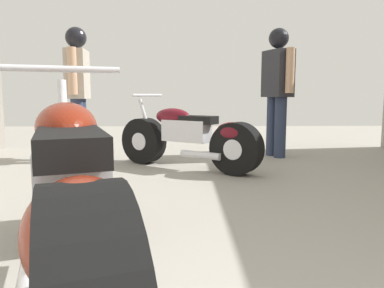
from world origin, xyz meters
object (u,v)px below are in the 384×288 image
at_px(motorcycle_maroon_cruiser, 71,201).
at_px(mechanic_in_blue, 277,81).
at_px(motorcycle_black_naked, 189,138).
at_px(mechanic_with_helmet, 78,82).

relative_size(motorcycle_maroon_cruiser, mechanic_in_blue, 1.21).
bearing_deg(motorcycle_black_naked, motorcycle_maroon_cruiser, -100.27).
height_order(mechanic_in_blue, mechanic_with_helmet, mechanic_in_blue).
distance_m(motorcycle_maroon_cruiser, mechanic_with_helmet, 3.72).
bearing_deg(motorcycle_black_naked, mechanic_in_blue, 34.95).
relative_size(motorcycle_maroon_cruiser, motorcycle_black_naked, 1.28).
relative_size(motorcycle_maroon_cruiser, mechanic_with_helmet, 1.24).
bearing_deg(mechanic_with_helmet, motorcycle_black_naked, -22.91).
xyz_separation_m(motorcycle_maroon_cruiser, mechanic_with_helmet, (-0.96, 3.54, 0.61)).
distance_m(motorcycle_black_naked, mechanic_in_blue, 1.71).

